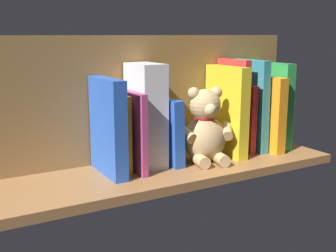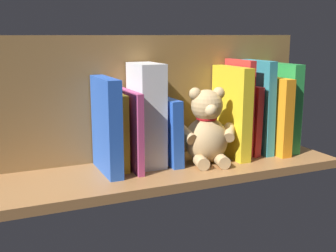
% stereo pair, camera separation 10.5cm
% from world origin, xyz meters
% --- Properties ---
extents(ground_plane, '(0.88, 0.26, 0.02)m').
position_xyz_m(ground_plane, '(0.00, 0.00, -0.01)').
color(ground_plane, '#9E6B3D').
extents(shelf_back_panel, '(0.88, 0.02, 0.32)m').
position_xyz_m(shelf_back_panel, '(0.00, -0.11, 0.16)').
color(shelf_back_panel, olive).
rests_on(shelf_back_panel, ground_plane).
extents(book_0, '(0.03, 0.15, 0.24)m').
position_xyz_m(book_0, '(-0.36, -0.02, 0.12)').
color(book_0, green).
rests_on(book_0, ground_plane).
extents(book_1, '(0.03, 0.16, 0.21)m').
position_xyz_m(book_1, '(-0.32, -0.01, 0.10)').
color(book_1, orange).
rests_on(book_1, ground_plane).
extents(book_2, '(0.03, 0.13, 0.25)m').
position_xyz_m(book_2, '(-0.28, -0.03, 0.13)').
color(book_2, teal).
rests_on(book_2, ground_plane).
extents(book_3, '(0.02, 0.12, 0.19)m').
position_xyz_m(book_3, '(-0.25, -0.03, 0.09)').
color(book_3, red).
rests_on(book_3, ground_plane).
extents(book_4, '(0.02, 0.12, 0.26)m').
position_xyz_m(book_4, '(-0.22, -0.03, 0.13)').
color(book_4, red).
rests_on(book_4, ground_plane).
extents(book_5, '(0.03, 0.16, 0.24)m').
position_xyz_m(book_5, '(-0.19, -0.02, 0.12)').
color(book_5, yellow).
rests_on(book_5, ground_plane).
extents(teddy_bear, '(0.15, 0.14, 0.19)m').
position_xyz_m(teddy_bear, '(-0.10, 0.01, 0.08)').
color(teddy_bear, tan).
rests_on(teddy_bear, ground_plane).
extents(book_6, '(0.03, 0.13, 0.17)m').
position_xyz_m(book_6, '(-0.01, -0.03, 0.08)').
color(book_6, blue).
rests_on(book_6, ground_plane).
extents(dictionary_thick_white, '(0.06, 0.12, 0.25)m').
position_xyz_m(dictionary_thick_white, '(0.04, -0.04, 0.13)').
color(dictionary_thick_white, white).
rests_on(dictionary_thick_white, ground_plane).
extents(book_7, '(0.01, 0.15, 0.19)m').
position_xyz_m(book_7, '(0.09, -0.02, 0.10)').
color(book_7, '#B23F72').
rests_on(book_7, ground_plane).
extents(book_8, '(0.02, 0.11, 0.18)m').
position_xyz_m(book_8, '(0.12, -0.04, 0.09)').
color(book_8, yellow).
rests_on(book_8, ground_plane).
extents(book_9, '(0.03, 0.15, 0.22)m').
position_xyz_m(book_9, '(0.15, -0.02, 0.11)').
color(book_9, blue).
rests_on(book_9, ground_plane).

